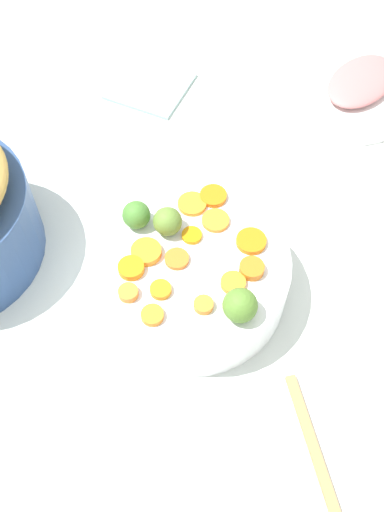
# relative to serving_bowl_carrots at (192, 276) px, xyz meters

# --- Properties ---
(tabletop) EXTENTS (2.40, 2.40, 0.02)m
(tabletop) POSITION_rel_serving_bowl_carrots_xyz_m (0.03, 0.02, -0.05)
(tabletop) COLOR silver
(tabletop) RESTS_ON ground
(serving_bowl_carrots) EXTENTS (0.26, 0.26, 0.08)m
(serving_bowl_carrots) POSITION_rel_serving_bowl_carrots_xyz_m (0.00, 0.00, 0.00)
(serving_bowl_carrots) COLOR white
(serving_bowl_carrots) RESTS_ON tabletop
(carrot_slice_0) EXTENTS (0.03, 0.03, 0.01)m
(carrot_slice_0) POSITION_rel_serving_bowl_carrots_xyz_m (0.09, 0.01, 0.04)
(carrot_slice_0) COLOR orange
(carrot_slice_0) RESTS_ON serving_bowl_carrots
(carrot_slice_1) EXTENTS (0.04, 0.04, 0.01)m
(carrot_slice_1) POSITION_rel_serving_bowl_carrots_xyz_m (-0.03, -0.02, 0.04)
(carrot_slice_1) COLOR orange
(carrot_slice_1) RESTS_ON serving_bowl_carrots
(carrot_slice_2) EXTENTS (0.03, 0.03, 0.01)m
(carrot_slice_2) POSITION_rel_serving_bowl_carrots_xyz_m (0.09, -0.03, 0.04)
(carrot_slice_2) COLOR orange
(carrot_slice_2) RESTS_ON serving_bowl_carrots
(carrot_slice_3) EXTENTS (0.05, 0.05, 0.01)m
(carrot_slice_3) POSITION_rel_serving_bowl_carrots_xyz_m (-0.00, 0.06, 0.04)
(carrot_slice_3) COLOR orange
(carrot_slice_3) RESTS_ON serving_bowl_carrots
(carrot_slice_4) EXTENTS (0.04, 0.04, 0.01)m
(carrot_slice_4) POSITION_rel_serving_bowl_carrots_xyz_m (-0.07, -0.01, 0.04)
(carrot_slice_4) COLOR orange
(carrot_slice_4) RESTS_ON serving_bowl_carrots
(carrot_slice_5) EXTENTS (0.04, 0.04, 0.01)m
(carrot_slice_5) POSITION_rel_serving_bowl_carrots_xyz_m (-0.07, 0.05, 0.04)
(carrot_slice_5) COLOR orange
(carrot_slice_5) RESTS_ON serving_bowl_carrots
(carrot_slice_6) EXTENTS (0.03, 0.03, 0.01)m
(carrot_slice_6) POSITION_rel_serving_bowl_carrots_xyz_m (0.05, 0.05, 0.04)
(carrot_slice_6) COLOR orange
(carrot_slice_6) RESTS_ON serving_bowl_carrots
(carrot_slice_7) EXTENTS (0.04, 0.04, 0.01)m
(carrot_slice_7) POSITION_rel_serving_bowl_carrots_xyz_m (0.01, -0.02, 0.04)
(carrot_slice_7) COLOR orange
(carrot_slice_7) RESTS_ON serving_bowl_carrots
(carrot_slice_8) EXTENTS (0.03, 0.03, 0.01)m
(carrot_slice_8) POSITION_rel_serving_bowl_carrots_xyz_m (0.06, -0.00, 0.04)
(carrot_slice_8) COLOR orange
(carrot_slice_8) RESTS_ON serving_bowl_carrots
(carrot_slice_9) EXTENTS (0.05, 0.05, 0.01)m
(carrot_slice_9) POSITION_rel_serving_bowl_carrots_xyz_m (0.06, -0.05, 0.04)
(carrot_slice_9) COLOR orange
(carrot_slice_9) RESTS_ON serving_bowl_carrots
(carrot_slice_10) EXTENTS (0.04, 0.04, 0.01)m
(carrot_slice_10) POSITION_rel_serving_bowl_carrots_xyz_m (-0.10, -0.04, 0.04)
(carrot_slice_10) COLOR orange
(carrot_slice_10) RESTS_ON serving_bowl_carrots
(carrot_slice_11) EXTENTS (0.04, 0.04, 0.01)m
(carrot_slice_11) POSITION_rel_serving_bowl_carrots_xyz_m (-0.07, -0.05, 0.04)
(carrot_slice_11) COLOR orange
(carrot_slice_11) RESTS_ON serving_bowl_carrots
(carrot_slice_12) EXTENTS (0.05, 0.05, 0.01)m
(carrot_slice_12) POSITION_rel_serving_bowl_carrots_xyz_m (0.02, -0.05, 0.04)
(carrot_slice_12) COLOR orange
(carrot_slice_12) RESTS_ON serving_bowl_carrots
(carrot_slice_13) EXTENTS (0.05, 0.05, 0.01)m
(carrot_slice_13) POSITION_rel_serving_bowl_carrots_xyz_m (-0.03, 0.07, 0.05)
(carrot_slice_13) COLOR orange
(carrot_slice_13) RESTS_ON serving_bowl_carrots
(brussels_sprout_0) EXTENTS (0.04, 0.04, 0.04)m
(brussels_sprout_0) POSITION_rel_serving_bowl_carrots_xyz_m (-0.02, -0.05, 0.06)
(brussels_sprout_0) COLOR olive
(brussels_sprout_0) RESTS_ON serving_bowl_carrots
(brussels_sprout_1) EXTENTS (0.04, 0.04, 0.04)m
(brussels_sprout_1) POSITION_rel_serving_bowl_carrots_xyz_m (-0.00, -0.09, 0.06)
(brussels_sprout_1) COLOR #457D2F
(brussels_sprout_1) RESTS_ON serving_bowl_carrots
(brussels_sprout_2) EXTENTS (0.04, 0.04, 0.04)m
(brussels_sprout_2) POSITION_rel_serving_bowl_carrots_xyz_m (0.03, 0.09, 0.06)
(brussels_sprout_2) COLOR #537F2E
(brussels_sprout_2) RESTS_ON serving_bowl_carrots
(ham_plate) EXTENTS (0.26, 0.26, 0.01)m
(ham_plate) POSITION_rel_serving_bowl_carrots_xyz_m (-0.48, -0.03, -0.03)
(ham_plate) COLOR white
(ham_plate) RESTS_ON tabletop
(ham_slice_main) EXTENTS (0.16, 0.10, 0.02)m
(ham_slice_main) POSITION_rel_serving_bowl_carrots_xyz_m (-0.50, -0.00, -0.02)
(ham_slice_main) COLOR #BE7170
(ham_slice_main) RESTS_ON ham_plate
(dish_towel) EXTENTS (0.15, 0.15, 0.01)m
(dish_towel) POSITION_rel_serving_bowl_carrots_xyz_m (-0.29, -0.31, -0.04)
(dish_towel) COLOR #99B7B4
(dish_towel) RESTS_ON tabletop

